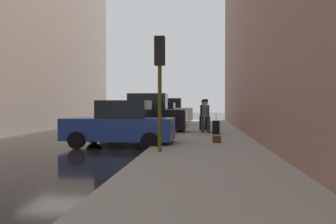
{
  "coord_description": "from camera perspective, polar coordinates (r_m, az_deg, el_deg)",
  "views": [
    {
      "loc": [
        5.84,
        -12.67,
        1.61
      ],
      "look_at": [
        3.87,
        5.82,
        1.22
      ],
      "focal_mm": 35.0,
      "sensor_mm": 36.0,
      "label": 1
    }
  ],
  "objects": [
    {
      "name": "pedestrian_with_beanie",
      "position": [
        17.4,
        6.57,
        -0.37
      ],
      "size": [
        0.53,
        0.49,
        1.78
      ],
      "color": "#333338",
      "rests_on": "sidewalk"
    },
    {
      "name": "parked_white_van",
      "position": [
        30.57,
        0.08,
        0.11
      ],
      "size": [
        4.67,
        2.2,
        2.25
      ],
      "color": "silver",
      "rests_on": "ground_plane"
    },
    {
      "name": "rolling_suitcase",
      "position": [
        16.8,
        8.37,
        -2.63
      ],
      "size": [
        0.4,
        0.58,
        1.04
      ],
      "color": "black",
      "rests_on": "sidewalk"
    },
    {
      "name": "pedestrian_with_fedora",
      "position": [
        19.08,
        6.21,
        -0.23
      ],
      "size": [
        0.53,
        0.5,
        1.78
      ],
      "color": "black",
      "rests_on": "sidewalk"
    },
    {
      "name": "traffic_light",
      "position": [
        10.29,
        -1.45,
        7.61
      ],
      "size": [
        0.32,
        0.32,
        3.6
      ],
      "color": "#514C0F",
      "rests_on": "sidewalk"
    },
    {
      "name": "parked_black_suv",
      "position": [
        18.31,
        -3.96,
        -0.61
      ],
      "size": [
        4.63,
        2.13,
        2.25
      ],
      "color": "black",
      "rests_on": "ground_plane"
    },
    {
      "name": "sidewalk",
      "position": [
        12.76,
        6.79,
        -5.72
      ],
      "size": [
        4.0,
        40.0,
        0.15
      ],
      "primitive_type": "cube",
      "color": "gray",
      "rests_on": "ground_plane"
    },
    {
      "name": "parked_silver_sedan",
      "position": [
        24.34,
        -1.46,
        -0.6
      ],
      "size": [
        4.23,
        2.11,
        1.79
      ],
      "color": "#B7BABF",
      "rests_on": "ground_plane"
    },
    {
      "name": "ground_plane",
      "position": [
        14.04,
        -18.63,
        -5.45
      ],
      "size": [
        120.0,
        120.0,
        0.0
      ],
      "primitive_type": "plane",
      "color": "black"
    },
    {
      "name": "parked_blue_sedan",
      "position": [
        12.9,
        -8.27,
        -2.19
      ],
      "size": [
        4.23,
        2.11,
        1.79
      ],
      "color": "navy",
      "rests_on": "ground_plane"
    },
    {
      "name": "duffel_bag",
      "position": [
        12.99,
        8.48,
        -4.64
      ],
      "size": [
        0.32,
        0.44,
        0.28
      ],
      "color": "#472D19",
      "rests_on": "sidewalk"
    },
    {
      "name": "fire_hydrant",
      "position": [
        14.82,
        0.68,
        -3.11
      ],
      "size": [
        0.42,
        0.22,
        0.7
      ],
      "color": "red",
      "rests_on": "sidewalk"
    }
  ]
}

